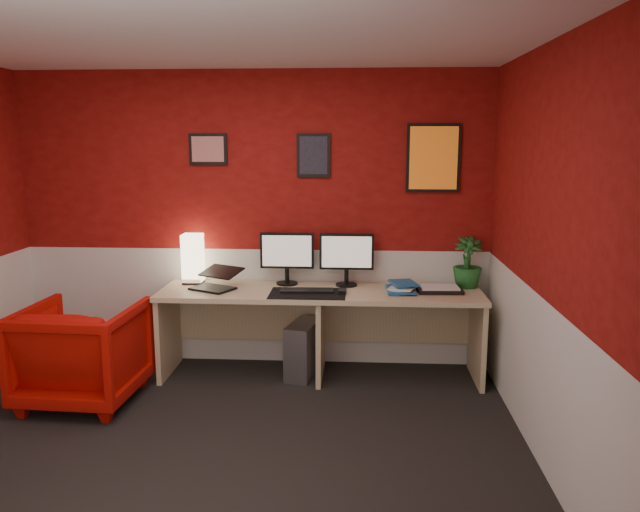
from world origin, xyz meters
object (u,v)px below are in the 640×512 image
at_px(desk, 320,334).
at_px(armchair, 83,353).
at_px(zen_tray, 439,290).
at_px(laptop, 212,276).
at_px(monitor_left, 287,250).
at_px(pc_tower, 304,349).
at_px(shoji_lamp, 193,260).
at_px(monitor_right, 347,251).
at_px(potted_plant, 468,262).

distance_m(desk, armchair, 1.83).
bearing_deg(zen_tray, laptop, -178.52).
bearing_deg(armchair, zen_tray, -164.30).
height_order(monitor_left, pc_tower, monitor_left).
xyz_separation_m(monitor_left, pc_tower, (0.16, -0.18, -0.80)).
xyz_separation_m(shoji_lamp, laptop, (0.21, -0.22, -0.09)).
relative_size(monitor_right, pc_tower, 1.29).
bearing_deg(monitor_left, pc_tower, -49.64).
bearing_deg(potted_plant, monitor_right, -179.84).
xyz_separation_m(zen_tray, armchair, (-2.68, -0.62, -0.37)).
xyz_separation_m(laptop, potted_plant, (2.07, 0.21, 0.10)).
relative_size(desk, pc_tower, 5.78).
bearing_deg(monitor_right, potted_plant, 0.16).
xyz_separation_m(monitor_right, pc_tower, (-0.34, -0.16, -0.80)).
bearing_deg(monitor_right, laptop, -169.04).
bearing_deg(potted_plant, shoji_lamp, 179.86).
bearing_deg(pc_tower, laptop, -162.39).
relative_size(shoji_lamp, armchair, 0.49).
distance_m(monitor_left, potted_plant, 1.49).
bearing_deg(laptop, shoji_lamp, 162.27).
height_order(laptop, potted_plant, potted_plant).
bearing_deg(monitor_right, armchair, -157.99).
distance_m(laptop, monitor_right, 1.12).
height_order(desk, monitor_right, monitor_right).
relative_size(desk, monitor_right, 4.48).
bearing_deg(desk, zen_tray, 0.96).
bearing_deg(zen_tray, potted_plant, 34.22).
bearing_deg(laptop, monitor_left, 49.36).
bearing_deg(shoji_lamp, armchair, -128.98).
bearing_deg(monitor_right, zen_tray, -12.22).
xyz_separation_m(zen_tray, potted_plant, (0.24, 0.17, 0.19)).
distance_m(desk, zen_tray, 1.03).
distance_m(monitor_left, zen_tray, 1.29).
relative_size(shoji_lamp, zen_tray, 1.14).
distance_m(laptop, pc_tower, 0.96).
height_order(desk, potted_plant, potted_plant).
bearing_deg(shoji_lamp, desk, -9.73).
xyz_separation_m(potted_plant, armchair, (-2.93, -0.79, -0.56)).
distance_m(monitor_left, monitor_right, 0.50).
height_order(zen_tray, potted_plant, potted_plant).
distance_m(zen_tray, armchair, 2.78).
bearing_deg(armchair, potted_plant, -162.29).
relative_size(potted_plant, armchair, 0.51).
xyz_separation_m(shoji_lamp, pc_tower, (0.95, -0.17, -0.70)).
xyz_separation_m(monitor_right, armchair, (-1.93, -0.78, -0.65)).
height_order(monitor_left, zen_tray, monitor_left).
bearing_deg(pc_tower, monitor_left, 144.43).
xyz_separation_m(desk, monitor_right, (0.21, 0.18, 0.66)).
bearing_deg(desk, laptop, -177.95).
height_order(desk, shoji_lamp, shoji_lamp).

